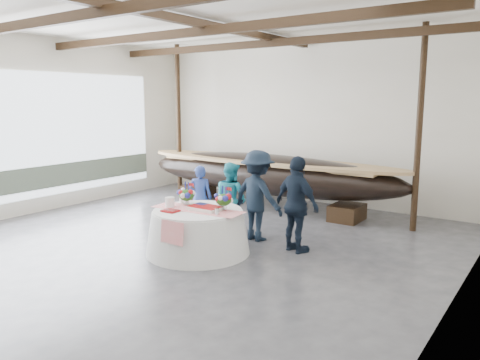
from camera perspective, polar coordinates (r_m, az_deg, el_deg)
The scene contains 14 objects.
floor at distance 9.08m, azimuth -10.12°, elevation -9.00°, with size 10.00×12.00×0.01m, color #3D3D42.
wall_back at distance 13.52m, azimuth 8.00°, elevation 6.93°, with size 10.00×0.02×4.50m, color silver.
wall_left at distance 12.69m, azimuth -26.69°, elevation 5.81°, with size 0.02×12.00×4.50m, color silver.
wall_right at distance 6.17m, azimuth 24.12°, elevation 2.87°, with size 0.02×12.00×4.50m, color silver.
ceiling at distance 8.76m, azimuth -11.05°, elevation 20.13°, with size 10.00×12.00×0.01m, color white.
pavilion_structure at distance 9.24m, azimuth -7.31°, elevation 16.55°, with size 9.80×11.76×4.50m.
open_bay at distance 13.18m, azimuth -22.62°, elevation 4.35°, with size 0.03×7.00×3.20m.
longboat_display at distance 12.56m, azimuth 3.09°, elevation 0.77°, with size 7.83×1.57×1.47m.
banquet_table at distance 9.00m, azimuth -5.15°, elevation -6.23°, with size 1.98×1.98×0.85m.
tabletop_items at distance 8.99m, azimuth -4.83°, elevation -2.49°, with size 1.87×0.95×0.40m.
guest_woman_blue at distance 10.50m, azimuth -4.88°, elevation -2.17°, with size 0.53×0.35×1.47m, color navy.
guest_woman_teal at distance 10.09m, azimuth -1.09°, elevation -2.27°, with size 0.77×0.60×1.59m, color teal.
guest_man_left at distance 9.67m, azimuth 2.16°, elevation -1.91°, with size 1.22×0.70×1.88m, color black.
guest_man_right at distance 8.96m, azimuth 6.96°, elevation -3.00°, with size 1.09×0.45×1.86m, color black.
Camera 1 is at (6.15, -6.02, 2.90)m, focal length 35.00 mm.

